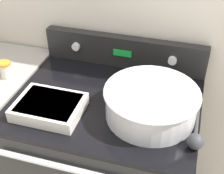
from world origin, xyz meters
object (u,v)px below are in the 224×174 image
(mixing_bowl, at_px, (151,102))
(ladle, at_px, (196,137))
(spice_jar_orange_cap, at_px, (6,70))
(casserole_dish, at_px, (49,107))

(mixing_bowl, bearing_deg, ladle, -28.52)
(mixing_bowl, xyz_separation_m, ladle, (0.19, -0.10, -0.05))
(mixing_bowl, distance_m, spice_jar_orange_cap, 0.70)
(mixing_bowl, xyz_separation_m, casserole_dish, (-0.40, -0.10, -0.04))
(spice_jar_orange_cap, bearing_deg, casserole_dish, -28.86)
(mixing_bowl, relative_size, spice_jar_orange_cap, 4.77)
(ladle, xyz_separation_m, spice_jar_orange_cap, (-0.88, 0.17, 0.03))
(casserole_dish, xyz_separation_m, spice_jar_orange_cap, (-0.30, 0.16, 0.02))
(mixing_bowl, relative_size, casserole_dish, 1.41)
(ladle, bearing_deg, spice_jar_orange_cap, 169.10)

